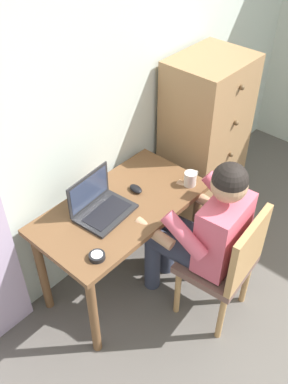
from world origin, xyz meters
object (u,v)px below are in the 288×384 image
(desk_clock, at_px, (97,256))
(coffee_mug, at_px, (190,179))
(desk, at_px, (122,219))
(chair, at_px, (227,262))
(dresser, at_px, (204,142))
(computer_mouse, at_px, (136,189))
(person_seated, at_px, (204,228))
(laptop, at_px, (100,205))

(desk_clock, height_order, coffee_mug, coffee_mug)
(coffee_mug, bearing_deg, desk_clock, -179.59)
(desk, relative_size, chair, 1.25)
(desk, height_order, dresser, dresser)
(computer_mouse, height_order, desk_clock, computer_mouse)
(desk, bearing_deg, computer_mouse, 8.97)
(computer_mouse, xyz_separation_m, desk_clock, (-0.55, -0.22, -0.00))
(desk, height_order, coffee_mug, coffee_mug)
(chair, distance_m, person_seated, 0.26)
(dresser, bearing_deg, computer_mouse, -176.46)
(chair, bearing_deg, desk_clock, 144.46)
(dresser, height_order, chair, dresser)
(person_seated, relative_size, coffee_mug, 10.02)
(chair, bearing_deg, dresser, 44.29)
(chair, relative_size, desk_clock, 9.82)
(person_seated, xyz_separation_m, coffee_mug, (0.22, 0.27, 0.10))
(desk, height_order, laptop, laptop)
(laptop, distance_m, desk_clock, 0.37)
(dresser, distance_m, person_seated, 0.94)
(laptop, distance_m, computer_mouse, 0.29)
(coffee_mug, bearing_deg, desk, 156.49)
(desk, distance_m, chair, 0.70)
(chair, bearing_deg, coffee_mug, 65.96)
(chair, relative_size, laptop, 2.45)
(person_seated, bearing_deg, desk, 115.79)
(desk, distance_m, person_seated, 0.52)
(dresser, distance_m, computer_mouse, 0.83)
(laptop, height_order, coffee_mug, laptop)
(dresser, relative_size, coffee_mug, 11.19)
(dresser, distance_m, laptop, 1.11)
(person_seated, distance_m, computer_mouse, 0.50)
(dresser, relative_size, chair, 1.52)
(person_seated, relative_size, computer_mouse, 12.02)
(dresser, xyz_separation_m, chair, (-0.75, -0.73, -0.17))
(laptop, xyz_separation_m, coffee_mug, (0.57, -0.25, -0.00))
(person_seated, relative_size, desk_clock, 13.36)
(computer_mouse, xyz_separation_m, coffee_mug, (0.28, -0.22, 0.03))
(laptop, bearing_deg, desk_clock, -136.49)
(chair, xyz_separation_m, person_seated, (-0.01, 0.18, 0.18))
(desk_clock, xyz_separation_m, coffee_mug, (0.84, 0.01, 0.03))
(laptop, distance_m, coffee_mug, 0.62)
(laptop, bearing_deg, person_seated, -56.36)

